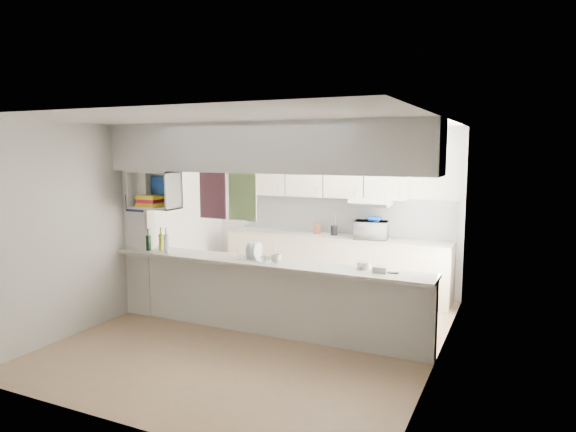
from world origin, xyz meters
The scene contains 16 objects.
floor centered at (0.00, 0.00, 0.00)m, with size 4.80×4.80×0.00m, color tan.
ceiling centered at (0.00, 0.00, 2.60)m, with size 4.80×4.80×0.00m, color white.
wall_back centered at (0.00, 2.40, 1.30)m, with size 4.20×4.20×0.00m, color silver.
wall_left centered at (-2.10, 0.00, 1.30)m, with size 4.80×4.80×0.00m, color silver.
wall_right centered at (2.10, 0.00, 1.30)m, with size 4.80×4.80×0.00m, color silver.
servery_partition centered at (-0.17, 0.00, 1.66)m, with size 4.20×0.50×2.60m.
cubby_shelf centered at (-1.57, -0.06, 1.71)m, with size 0.65×0.35×0.50m.
kitchen_run centered at (0.16, 2.14, 0.83)m, with size 3.60×0.63×2.24m.
microwave centered at (0.78, 2.08, 1.06)m, with size 0.49×0.33×0.27m, color white.
bowl centered at (0.82, 2.09, 1.22)m, with size 0.26×0.26×0.06m, color navy.
dish_rack centered at (-0.11, 0.06, 1.01)m, with size 0.43×0.34×0.22m.
cup centered at (0.22, -0.07, 0.99)m, with size 0.13×0.13×0.10m, color white.
wine_bottles centered at (-1.54, -0.05, 1.04)m, with size 0.37×0.15×0.33m.
plastic_tubs centered at (1.34, 0.08, 0.96)m, with size 0.50×0.23×0.08m.
utensil_jar centered at (0.15, 2.15, 1.00)m, with size 0.11×0.11×0.15m, color black.
knife_block centered at (-0.15, 2.18, 1.01)m, with size 0.09×0.07×0.19m, color brown.
Camera 1 is at (2.89, -5.46, 2.28)m, focal length 32.00 mm.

